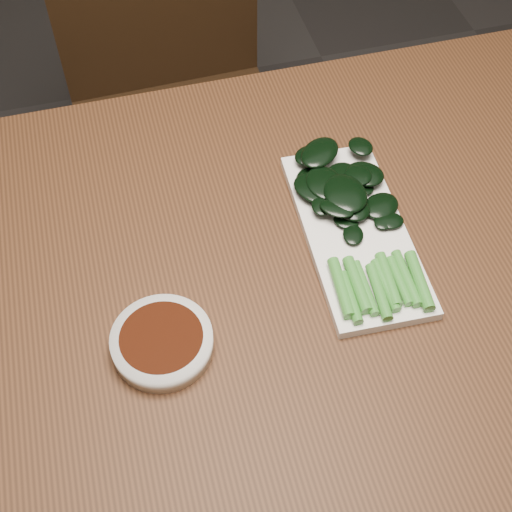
# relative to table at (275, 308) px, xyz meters

# --- Properties ---
(ground) EXTENTS (6.00, 6.00, 0.00)m
(ground) POSITION_rel_table_xyz_m (0.00, 0.00, -0.68)
(ground) COLOR #282626
(ground) RESTS_ON ground
(table) EXTENTS (1.40, 0.80, 0.75)m
(table) POSITION_rel_table_xyz_m (0.00, 0.00, 0.00)
(table) COLOR #452613
(table) RESTS_ON ground
(chair_far) EXTENTS (0.44, 0.44, 0.89)m
(chair_far) POSITION_rel_table_xyz_m (-0.02, 0.67, -0.19)
(chair_far) COLOR black
(chair_far) RESTS_ON ground
(sauce_bowl) EXTENTS (0.12, 0.12, 0.03)m
(sauce_bowl) POSITION_rel_table_xyz_m (-0.16, -0.06, 0.09)
(sauce_bowl) COLOR white
(sauce_bowl) RESTS_ON table
(serving_plate) EXTENTS (0.15, 0.31, 0.01)m
(serving_plate) POSITION_rel_table_xyz_m (0.12, 0.04, 0.08)
(serving_plate) COLOR white
(serving_plate) RESTS_ON table
(gai_lan) EXTENTS (0.15, 0.32, 0.03)m
(gai_lan) POSITION_rel_table_xyz_m (0.12, 0.06, 0.10)
(gai_lan) COLOR #419132
(gai_lan) RESTS_ON serving_plate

